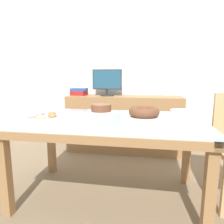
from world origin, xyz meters
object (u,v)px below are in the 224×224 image
Objects in this scene: cake_golden_bundt at (144,113)px; tealight_near_front at (168,116)px; plate_stack at (182,113)px; tealight_near_cakes at (96,118)px; book_stack at (79,92)px; computer_monitor at (107,83)px; pastry_platter at (43,117)px; cake_chocolate_round at (101,109)px; tealight_centre at (106,118)px; tealight_left_edge at (150,128)px.

tealight_near_front is (0.20, 0.05, -0.03)m from cake_golden_bundt.
tealight_near_cakes is at bearing -157.56° from plate_stack.
book_stack is 5.93× the size of tealight_near_front.
computer_monitor reaches higher than cake_golden_bundt.
tealight_near_cakes is 1.00× the size of tealight_near_front.
tealight_near_front is (1.18, -1.08, -0.12)m from book_stack.
tealight_near_front is at bearing 11.57° from pastry_platter.
book_stack is 1.50m from cake_golden_bundt.
computer_monitor is at bearing 115.74° from cake_golden_bundt.
cake_chocolate_round is 0.76m from plate_stack.
cake_golden_bundt is at bearing 20.55° from tealight_centre.
tealight_near_cakes is (-0.07, -0.02, 0.00)m from tealight_centre.
computer_monitor is 1.34m from plate_stack.
pastry_platter is at bearing -164.75° from plate_stack.
tealight_centre is at bearing -156.78° from plate_stack.
pastry_platter reaches higher than tealight_left_edge.
tealight_centre is (0.66, -1.26, -0.12)m from book_stack.
book_stack is at bearing 137.38° from tealight_near_front.
computer_monitor reaches higher than tealight_centre.
cake_golden_bundt reaches higher than tealight_left_edge.
cake_chocolate_round is at bearing 177.49° from plate_stack.
book_stack reaches higher than plate_stack.
cake_golden_bundt reaches higher than tealight_centre.
cake_golden_bundt is at bearing -154.41° from plate_stack.
plate_stack is at bearing -36.58° from book_stack.
book_stack is 5.93× the size of tealight_left_edge.
pastry_platter is 0.92m from tealight_left_edge.
cake_chocolate_round is 0.34m from tealight_near_cakes.
tealight_left_edge is (0.47, -0.59, -0.03)m from cake_chocolate_round.
book_stack is 1.10m from cake_chocolate_round.
pastry_platter is 8.70× the size of tealight_left_edge.
pastry_platter is at bearing -168.43° from tealight_near_front.
cake_chocolate_round is 0.47m from cake_golden_bundt.
tealight_near_front is at bearing 18.37° from tealight_centre.
tealight_centre is (0.11, -0.31, -0.03)m from cake_chocolate_round.
tealight_near_cakes is (0.04, -0.33, -0.03)m from cake_chocolate_round.
book_stack is at bearing 123.75° from tealight_left_edge.
tealight_centre is (-0.31, -0.12, -0.03)m from cake_golden_bundt.
tealight_near_cakes is (-0.39, -0.14, -0.03)m from cake_golden_bundt.
book_stack reaches higher than pastry_platter.
plate_stack is 5.25× the size of tealight_near_front.
tealight_near_cakes is at bearing -164.85° from tealight_centre.
tealight_near_front is (1.05, 0.22, -0.00)m from pastry_platter.
book_stack is (-0.43, 0.00, -0.14)m from computer_monitor.
cake_golden_bundt is 0.38m from plate_stack.
cake_golden_bundt is 0.34m from tealight_centre.
plate_stack is at bearing 23.22° from tealight_centre.
tealight_near_front is at bearing 14.92° from cake_golden_bundt.
plate_stack reaches higher than tealight_near_cakes.
pastry_platter is 0.54m from tealight_centre.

